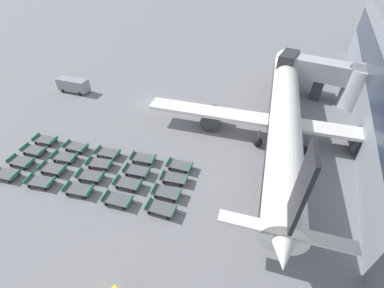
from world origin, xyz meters
name	(u,v)px	position (x,y,z in m)	size (l,w,h in m)	color
ground_plane	(154,103)	(0.00, 0.00, 0.00)	(500.00, 500.00, 0.00)	gray
jet_bridge	(334,78)	(26.22, 12.79, 3.89)	(15.34, 6.23, 6.62)	#B2B5BA
airplane	(285,115)	(20.55, -0.53, 3.28)	(37.03, 43.11, 11.99)	white
service_van	(73,85)	(-15.06, -2.31, 1.27)	(5.70, 2.81, 2.34)	gray
baggage_dolly_row_near_col_a	(6,174)	(-6.72, -21.73, 0.48)	(3.74, 2.04, 0.92)	#515459
baggage_dolly_row_near_col_b	(40,182)	(-2.16, -20.91, 0.48)	(3.74, 2.09, 0.92)	#515459
baggage_dolly_row_near_col_c	(79,189)	(2.54, -20.07, 0.48)	(3.74, 2.05, 0.92)	#515459
baggage_dolly_row_near_col_d	(118,200)	(7.21, -19.47, 0.48)	(3.73, 1.93, 0.92)	#515459
baggage_dolly_row_near_col_e	(161,208)	(11.82, -18.59, 0.48)	(3.72, 1.84, 0.92)	#515459
baggage_dolly_row_mid_a_col_a	(21,162)	(-6.95, -19.51, 0.48)	(3.72, 1.88, 0.92)	#515459
baggage_dolly_row_mid_a_col_b	(53,169)	(-2.54, -18.85, 0.48)	(3.73, 1.98, 0.92)	#515459
baggage_dolly_row_mid_a_col_c	(90,176)	(2.28, -17.94, 0.48)	(3.74, 2.09, 0.92)	#515459
baggage_dolly_row_mid_a_col_d	(128,183)	(6.84, -17.16, 0.48)	(3.73, 1.93, 0.92)	#515459
baggage_dolly_row_mid_a_col_e	(167,192)	(11.36, -16.55, 0.48)	(3.73, 1.90, 0.92)	#515459
baggage_dolly_row_mid_b_col_a	(34,150)	(-7.34, -17.36, 0.48)	(3.72, 1.88, 0.92)	#515459
baggage_dolly_row_mid_b_col_b	(65,157)	(-2.81, -16.76, 0.48)	(3.74, 2.08, 0.92)	#515459
baggage_dolly_row_mid_b_col_c	(100,163)	(1.88, -15.88, 0.48)	(3.74, 2.09, 0.92)	#515459
baggage_dolly_row_mid_b_col_d	(137,171)	(6.64, -15.11, 0.48)	(3.73, 1.94, 0.92)	#515459
baggage_dolly_row_mid_b_col_e	(174,178)	(11.12, -14.35, 0.48)	(3.74, 2.04, 0.92)	#515459
baggage_dolly_row_far_col_a	(45,140)	(-7.78, -15.22, 0.48)	(3.73, 1.95, 0.92)	#515459
baggage_dolly_row_far_col_b	(76,147)	(-2.98, -14.66, 0.48)	(3.72, 1.85, 0.92)	#515459
baggage_dolly_row_far_col_c	(108,153)	(1.52, -13.92, 0.48)	(3.73, 1.91, 0.92)	#515459
baggage_dolly_row_far_col_d	(143,158)	(6.13, -12.97, 0.48)	(3.74, 2.01, 0.92)	#515459
baggage_dolly_row_far_col_e	(180,165)	(10.77, -12.28, 0.48)	(3.72, 1.84, 0.92)	#515459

